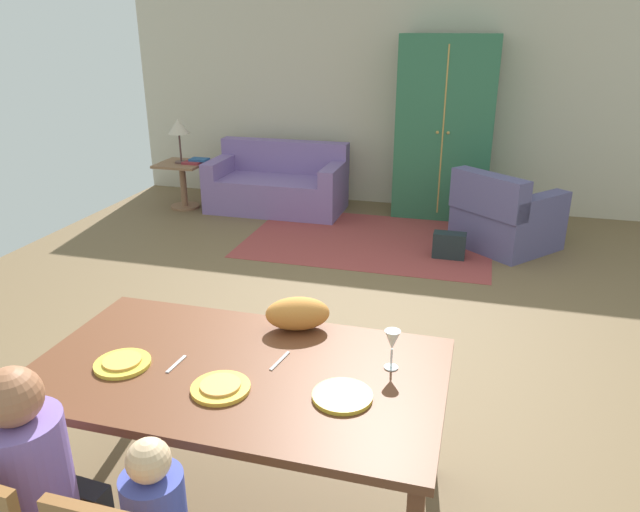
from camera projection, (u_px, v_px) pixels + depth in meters
The scene contains 22 objects.
ground_plane at pixel (355, 314), 4.84m from camera, with size 7.43×6.56×0.02m, color brown.
back_wall at pixel (415, 98), 7.34m from camera, with size 7.43×0.10×2.70m, color beige.
dining_table at pixel (238, 380), 2.68m from camera, with size 1.83×1.04×0.76m.
plate_near_man at pixel (123, 364), 2.67m from camera, with size 0.25×0.25×0.02m, color yellow.
pizza_near_man at pixel (122, 361), 2.66m from camera, with size 0.17×0.17×0.01m, color gold.
plate_near_child at pixel (221, 388), 2.49m from camera, with size 0.25×0.25×0.02m, color yellow.
pizza_near_child at pixel (220, 385), 2.48m from camera, with size 0.17×0.17×0.01m, color gold.
plate_near_woman at pixel (342, 396), 2.44m from camera, with size 0.25×0.25×0.02m, color yellow.
wine_glass at pixel (392, 342), 2.60m from camera, with size 0.07×0.07×0.19m.
fork at pixel (176, 364), 2.68m from camera, with size 0.02×0.15×0.01m, color silver.
knife at pixel (280, 361), 2.70m from camera, with size 0.01×0.17×0.01m, color silver.
person_man at pixel (44, 502), 2.24m from camera, with size 0.30×0.41×1.11m.
cat at pixel (298, 314), 2.96m from camera, with size 0.32×0.16×0.17m, color orange.
area_rug at pixel (369, 240), 6.48m from camera, with size 2.60×1.80×0.01m, color brown.
couch at pixel (278, 186), 7.48m from camera, with size 1.66×0.86×0.82m.
armchair at pixel (504, 218), 6.17m from camera, with size 1.20×1.20×0.82m.
armoire at pixel (445, 129), 6.99m from camera, with size 1.10×0.59×2.10m.
side_table at pixel (183, 179), 7.51m from camera, with size 0.56×0.56×0.58m.
table_lamp at pixel (179, 128), 7.28m from camera, with size 0.26×0.26×0.54m.
book_lower at pixel (192, 163), 7.37m from camera, with size 0.22×0.16×0.03m, color maroon.
book_upper at pixel (199, 160), 7.41m from camera, with size 0.22×0.16×0.03m, color #23518A.
handbag at pixel (449, 245), 5.95m from camera, with size 0.32×0.16×0.26m, color #1D282A.
Camera 1 is at (0.88, -3.58, 2.18)m, focal length 33.47 mm.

